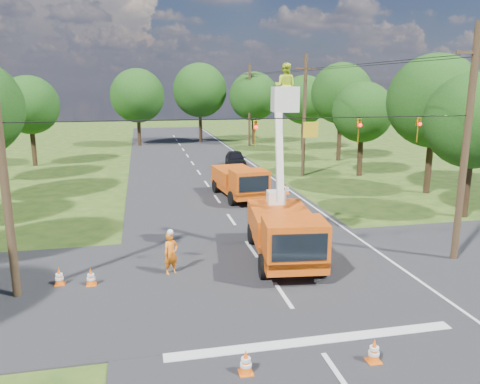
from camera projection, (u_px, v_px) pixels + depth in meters
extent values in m
plane|color=#264514|center=(207.00, 184.00, 36.15)|extent=(140.00, 140.00, 0.00)
cube|color=black|center=(207.00, 184.00, 36.15)|extent=(12.00, 100.00, 0.06)
cube|color=black|center=(269.00, 275.00, 19.00)|extent=(56.00, 10.00, 0.07)
cube|color=silver|center=(315.00, 342.00, 14.04)|extent=(9.00, 0.45, 0.02)
cube|color=silver|center=(276.00, 181.00, 37.29)|extent=(0.12, 90.00, 0.02)
cube|color=#D5520F|center=(283.00, 242.00, 20.60)|extent=(3.18, 6.81, 0.49)
cube|color=#D5520F|center=(294.00, 241.00, 18.12)|extent=(2.61, 2.14, 1.64)
cube|color=black|center=(300.00, 247.00, 17.21)|extent=(2.07, 0.31, 1.04)
cube|color=#D5520F|center=(280.00, 221.00, 21.29)|extent=(3.04, 4.33, 1.09)
cylinder|color=black|center=(264.00, 266.00, 18.55)|extent=(0.47, 1.04, 1.01)
cylinder|color=black|center=(321.00, 265.00, 18.74)|extent=(0.47, 1.04, 1.01)
cylinder|color=black|center=(252.00, 234.00, 22.58)|extent=(0.47, 1.04, 1.01)
cylinder|color=black|center=(299.00, 233.00, 22.78)|extent=(0.47, 1.04, 1.01)
cube|color=silver|center=(276.00, 197.00, 22.28)|extent=(0.91, 0.91, 0.60)
cube|color=silver|center=(279.00, 149.00, 21.15)|extent=(0.48, 1.49, 4.74)
cube|color=silver|center=(285.00, 99.00, 19.53)|extent=(1.16, 1.16, 1.04)
imported|color=#C6E526|center=(285.00, 86.00, 19.41)|extent=(1.13, 1.05, 1.85)
cube|color=#D5520F|center=(238.00, 187.00, 31.79)|extent=(2.91, 6.31, 0.46)
cube|color=#D5520F|center=(249.00, 182.00, 29.59)|extent=(2.42, 1.97, 1.52)
cube|color=black|center=(254.00, 184.00, 28.78)|extent=(1.93, 0.28, 0.97)
cube|color=#D5520F|center=(235.00, 176.00, 32.40)|extent=(2.80, 4.01, 1.02)
cylinder|color=black|center=(232.00, 199.00, 29.74)|extent=(0.43, 0.97, 0.94)
cylinder|color=black|center=(263.00, 196.00, 30.39)|extent=(0.43, 0.97, 0.94)
cylinder|color=black|center=(216.00, 186.00, 33.31)|extent=(0.43, 0.97, 0.94)
cylinder|color=black|center=(244.00, 184.00, 33.96)|extent=(0.43, 0.97, 0.94)
imported|color=orange|center=(171.00, 254.00, 18.90)|extent=(0.76, 0.67, 1.76)
imported|color=black|center=(235.00, 159.00, 43.76)|extent=(2.27, 4.59, 1.50)
cone|color=#F9600D|center=(246.00, 361.00, 12.40)|extent=(0.36, 0.36, 0.70)
cube|color=#F9600D|center=(246.00, 373.00, 12.48)|extent=(0.38, 0.38, 0.04)
cylinder|color=white|center=(246.00, 359.00, 12.39)|extent=(0.26, 0.26, 0.09)
cylinder|color=white|center=(246.00, 364.00, 12.42)|extent=(0.31, 0.31, 0.09)
cone|color=#F9600D|center=(374.00, 350.00, 12.93)|extent=(0.36, 0.36, 0.70)
cube|color=#F9600D|center=(373.00, 361.00, 13.00)|extent=(0.38, 0.38, 0.04)
cylinder|color=white|center=(374.00, 348.00, 12.91)|extent=(0.26, 0.26, 0.09)
cylinder|color=white|center=(374.00, 353.00, 12.95)|extent=(0.31, 0.31, 0.09)
cone|color=#F9600D|center=(279.00, 225.00, 24.43)|extent=(0.36, 0.36, 0.70)
cube|color=#F9600D|center=(279.00, 231.00, 24.50)|extent=(0.38, 0.38, 0.04)
cylinder|color=white|center=(279.00, 224.00, 24.41)|extent=(0.26, 0.26, 0.09)
cylinder|color=white|center=(279.00, 227.00, 24.45)|extent=(0.31, 0.31, 0.09)
cone|color=#F9600D|center=(259.00, 211.00, 27.19)|extent=(0.36, 0.36, 0.70)
cube|color=#F9600D|center=(259.00, 216.00, 27.26)|extent=(0.38, 0.38, 0.04)
cylinder|color=white|center=(259.00, 210.00, 27.17)|extent=(0.26, 0.26, 0.09)
cylinder|color=white|center=(259.00, 212.00, 27.21)|extent=(0.31, 0.31, 0.09)
cone|color=#F9600D|center=(91.00, 276.00, 17.89)|extent=(0.36, 0.36, 0.70)
cube|color=#F9600D|center=(91.00, 285.00, 17.96)|extent=(0.38, 0.38, 0.04)
cylinder|color=white|center=(91.00, 275.00, 17.87)|extent=(0.26, 0.26, 0.09)
cylinder|color=white|center=(91.00, 279.00, 17.91)|extent=(0.31, 0.31, 0.09)
cone|color=#F9600D|center=(59.00, 276.00, 17.92)|extent=(0.36, 0.36, 0.70)
cube|color=#F9600D|center=(60.00, 284.00, 17.99)|extent=(0.38, 0.38, 0.04)
cylinder|color=white|center=(59.00, 275.00, 17.90)|extent=(0.26, 0.26, 0.09)
cylinder|color=white|center=(59.00, 278.00, 17.94)|extent=(0.31, 0.31, 0.09)
cone|color=#F9600D|center=(287.00, 189.00, 32.83)|extent=(0.36, 0.36, 0.70)
cube|color=#F9600D|center=(287.00, 194.00, 32.91)|extent=(0.38, 0.38, 0.04)
cylinder|color=white|center=(287.00, 188.00, 32.82)|extent=(0.26, 0.26, 0.09)
cylinder|color=white|center=(287.00, 190.00, 32.85)|extent=(0.31, 0.31, 0.09)
cylinder|color=#4C3823|center=(466.00, 147.00, 19.59)|extent=(0.30, 0.30, 10.00)
cube|color=#4C3823|center=(476.00, 53.00, 18.74)|extent=(1.80, 0.12, 0.12)
cylinder|color=#4C3823|center=(304.00, 116.00, 38.66)|extent=(0.30, 0.30, 10.00)
cube|color=#4C3823|center=(306.00, 69.00, 37.80)|extent=(1.80, 0.12, 0.12)
cylinder|color=#4C3823|center=(249.00, 106.00, 57.72)|extent=(0.30, 0.30, 10.00)
cube|color=#4C3823|center=(250.00, 74.00, 56.87)|extent=(1.80, 0.12, 0.12)
cylinder|color=#4C3823|center=(4.00, 175.00, 16.06)|extent=(0.30, 0.30, 9.00)
cylinder|color=black|center=(258.00, 119.00, 17.48)|extent=(18.00, 0.04, 0.04)
cube|color=#BC9A16|center=(311.00, 130.00, 18.01)|extent=(0.60, 0.05, 0.60)
imported|color=#BC9A16|center=(255.00, 134.00, 17.58)|extent=(0.16, 0.20, 1.00)
sphere|color=#FF0C0C|center=(256.00, 127.00, 17.41)|extent=(0.14, 0.14, 0.14)
imported|color=#BC9A16|center=(359.00, 131.00, 18.43)|extent=(0.16, 0.20, 1.00)
sphere|color=#FF0C0C|center=(360.00, 125.00, 18.26)|extent=(0.14, 0.14, 0.14)
imported|color=#BC9A16|center=(418.00, 130.00, 18.96)|extent=(0.16, 0.20, 1.00)
sphere|color=#FF0C0C|center=(420.00, 124.00, 18.79)|extent=(0.14, 0.14, 0.14)
cylinder|color=#382616|center=(33.00, 144.00, 44.14)|extent=(0.44, 0.44, 4.05)
sphere|color=#163D10|center=(29.00, 105.00, 43.32)|extent=(5.40, 5.40, 5.40)
cylinder|color=#382616|center=(467.00, 183.00, 27.00)|extent=(0.44, 0.44, 3.96)
sphere|color=#163D10|center=(474.00, 120.00, 26.19)|extent=(5.40, 5.40, 5.40)
cylinder|color=#382616|center=(429.00, 161.00, 32.96)|extent=(0.44, 0.44, 4.58)
sphere|color=#163D10|center=(434.00, 101.00, 32.02)|extent=(6.40, 6.40, 6.40)
cylinder|color=#382616|center=(360.00, 153.00, 39.35)|extent=(0.44, 0.44, 3.78)
sphere|color=#163D10|center=(363.00, 112.00, 38.58)|extent=(5.00, 5.00, 5.00)
cylinder|color=#382616|center=(339.00, 137.00, 47.19)|extent=(0.44, 0.44, 4.75)
sphere|color=#163D10|center=(341.00, 93.00, 46.22)|extent=(6.00, 6.00, 6.00)
cylinder|color=#382616|center=(303.00, 132.00, 54.69)|extent=(0.44, 0.44, 4.14)
sphere|color=#163D10|center=(304.00, 100.00, 53.84)|extent=(5.60, 5.60, 5.60)
cylinder|color=#382616|center=(139.00, 128.00, 58.48)|extent=(0.44, 0.44, 4.40)
sphere|color=#163D10|center=(137.00, 96.00, 57.58)|extent=(6.60, 6.60, 6.60)
cylinder|color=#382616|center=(200.00, 124.00, 61.95)|extent=(0.44, 0.44, 4.84)
sphere|color=#163D10|center=(200.00, 90.00, 60.97)|extent=(7.00, 7.00, 7.00)
cylinder|color=#382616|center=(253.00, 127.00, 60.47)|extent=(0.44, 0.44, 4.31)
sphere|color=#163D10|center=(254.00, 96.00, 59.59)|extent=(6.20, 6.20, 6.20)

